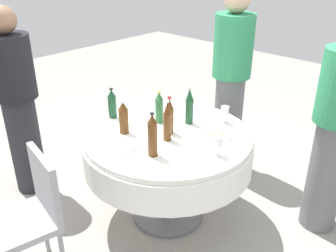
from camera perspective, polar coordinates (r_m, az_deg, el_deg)
ground_plane at (r=3.10m, az=0.00°, el=-13.39°), size 10.00×10.00×0.00m
dining_table at (r=2.76m, az=0.00°, el=-3.93°), size 1.24×1.24×0.74m
bottle_brown_far at (r=2.35m, az=-2.38°, el=-1.51°), size 0.06×0.06×0.30m
bottle_dark_green_north at (r=2.79m, az=3.29°, el=2.96°), size 0.06×0.06×0.29m
bottle_green_inner at (r=2.81m, az=-1.36°, el=2.77°), size 0.06×0.06×0.25m
bottle_dark_green_front at (r=2.93m, az=-8.54°, el=3.35°), size 0.06×0.06×0.24m
bottle_brown_left at (r=2.67m, az=-6.81°, el=1.21°), size 0.07×0.07×0.25m
bottle_brown_outer at (r=2.54m, az=-0.11°, el=0.60°), size 0.06×0.06×0.29m
bottle_brown_mid at (r=2.64m, az=0.20°, el=1.48°), size 0.06×0.06×0.28m
wine_glass_front at (r=2.39m, az=7.68°, el=-2.55°), size 0.06×0.06×0.13m
wine_glass_left at (r=2.85m, az=8.70°, el=2.23°), size 0.06×0.06×0.13m
plate_south at (r=2.53m, az=-7.17°, el=-3.00°), size 0.22×0.22×0.02m
plate_east at (r=2.65m, az=7.56°, el=-1.46°), size 0.21×0.21×0.04m
fork_north at (r=3.02m, az=-3.60°, el=2.07°), size 0.18×0.04×0.00m
fork_inner at (r=3.03m, az=0.39°, el=2.23°), size 0.14×0.14×0.00m
knife_front at (r=2.35m, az=2.30°, el=-5.42°), size 0.18×0.05×0.00m
person_far at (r=3.39m, az=9.60°, el=6.99°), size 0.34×0.34×1.68m
person_north at (r=2.82m, az=24.35°, el=-0.41°), size 0.34×0.34×1.58m
person_inner at (r=3.25m, az=-22.04°, el=3.49°), size 0.34×0.34×1.58m
chair_outer at (r=2.45m, az=-20.09°, el=-12.02°), size 0.47×0.47×0.87m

